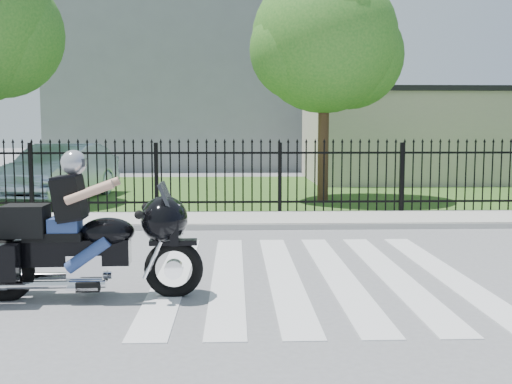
{
  "coord_description": "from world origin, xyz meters",
  "views": [
    {
      "loc": [
        -1.1,
        -8.52,
        2.12
      ],
      "look_at": [
        -0.72,
        2.13,
        1.0
      ],
      "focal_mm": 42.0,
      "sensor_mm": 36.0,
      "label": 1
    }
  ],
  "objects": [
    {
      "name": "iron_fence",
      "position": [
        0.0,
        6.0,
        0.9
      ],
      "size": [
        26.0,
        0.04,
        1.8
      ],
      "color": "black",
      "rests_on": "ground"
    },
    {
      "name": "building_low",
      "position": [
        7.0,
        16.0,
        1.75
      ],
      "size": [
        10.0,
        6.0,
        3.5
      ],
      "primitive_type": "cube",
      "color": "#BAB19B",
      "rests_on": "ground"
    },
    {
      "name": "building_low_roof",
      "position": [
        7.0,
        16.0,
        3.6
      ],
      "size": [
        10.2,
        6.2,
        0.2
      ],
      "primitive_type": "cube",
      "color": "black",
      "rests_on": "building_low"
    },
    {
      "name": "ground",
      "position": [
        0.0,
        0.0,
        0.0
      ],
      "size": [
        120.0,
        120.0,
        0.0
      ],
      "primitive_type": "plane",
      "color": "slate",
      "rests_on": "ground"
    },
    {
      "name": "parked_car",
      "position": [
        -6.33,
        9.56,
        0.85
      ],
      "size": [
        2.64,
        5.29,
        1.67
      ],
      "primitive_type": "imported",
      "rotation": [
        0.0,
        0.0,
        -0.18
      ],
      "color": "#A7BDD3",
      "rests_on": "grass_strip"
    },
    {
      "name": "curb",
      "position": [
        0.0,
        4.0,
        0.06
      ],
      "size": [
        40.0,
        0.12,
        0.12
      ],
      "primitive_type": "cube",
      "color": "#ADAAA3",
      "rests_on": "ground"
    },
    {
      "name": "motorcycle_rider",
      "position": [
        -3.02,
        -1.1,
        0.78
      ],
      "size": [
        2.89,
        0.9,
        1.91
      ],
      "rotation": [
        0.0,
        0.0,
        0.03
      ],
      "color": "black",
      "rests_on": "ground"
    },
    {
      "name": "grass_strip",
      "position": [
        0.0,
        12.0,
        0.01
      ],
      "size": [
        40.0,
        12.0,
        0.02
      ],
      "primitive_type": "cube",
      "color": "#31541D",
      "rests_on": "ground"
    },
    {
      "name": "sidewalk",
      "position": [
        0.0,
        5.0,
        0.06
      ],
      "size": [
        40.0,
        2.0,
        0.12
      ],
      "primitive_type": "cube",
      "color": "#ADAAA3",
      "rests_on": "ground"
    },
    {
      "name": "tree_mid",
      "position": [
        1.5,
        9.0,
        4.67
      ],
      "size": [
        4.2,
        4.2,
        6.78
      ],
      "color": "#382316",
      "rests_on": "ground"
    },
    {
      "name": "crosswalk",
      "position": [
        0.0,
        0.0,
        0.01
      ],
      "size": [
        5.0,
        5.5,
        0.01
      ],
      "primitive_type": null,
      "color": "silver",
      "rests_on": "ground"
    },
    {
      "name": "building_tall",
      "position": [
        -3.0,
        26.0,
        6.0
      ],
      "size": [
        15.0,
        10.0,
        12.0
      ],
      "primitive_type": "cube",
      "color": "gray",
      "rests_on": "ground"
    }
  ]
}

